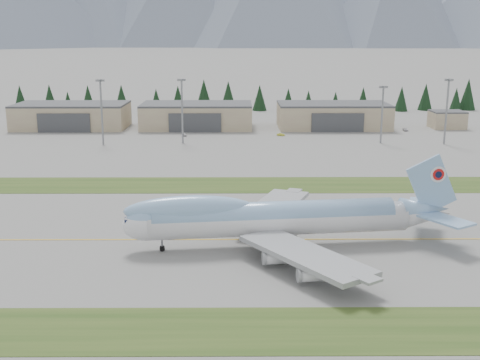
{
  "coord_description": "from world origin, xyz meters",
  "views": [
    {
      "loc": [
        2.4,
        -113.98,
        39.76
      ],
      "look_at": [
        3.2,
        17.68,
        8.0
      ],
      "focal_mm": 45.0,
      "sensor_mm": 36.0,
      "label": 1
    }
  ],
  "objects_px": {
    "hangar_center": "(197,115)",
    "service_vehicle_a": "(184,136)",
    "boeing_747_freighter": "(275,218)",
    "hangar_left": "(72,116)",
    "service_vehicle_b": "(281,136)",
    "service_vehicle_c": "(405,131)",
    "hangar_right": "(333,115)"
  },
  "relations": [
    {
      "from": "hangar_right",
      "to": "service_vehicle_a",
      "type": "height_order",
      "value": "hangar_right"
    },
    {
      "from": "hangar_left",
      "to": "service_vehicle_c",
      "type": "xyz_separation_m",
      "value": [
        144.62,
        -9.9,
        -5.39
      ]
    },
    {
      "from": "service_vehicle_a",
      "to": "hangar_left",
      "type": "bearing_deg",
      "value": 135.26
    },
    {
      "from": "hangar_center",
      "to": "service_vehicle_a",
      "type": "height_order",
      "value": "hangar_center"
    },
    {
      "from": "boeing_747_freighter",
      "to": "hangar_center",
      "type": "distance_m",
      "value": 155.66
    },
    {
      "from": "boeing_747_freighter",
      "to": "hangar_right",
      "type": "relative_size",
      "value": 1.38
    },
    {
      "from": "hangar_center",
      "to": "service_vehicle_b",
      "type": "relative_size",
      "value": 14.81
    },
    {
      "from": "service_vehicle_b",
      "to": "hangar_center",
      "type": "bearing_deg",
      "value": 79.8
    },
    {
      "from": "hangar_left",
      "to": "service_vehicle_b",
      "type": "height_order",
      "value": "hangar_left"
    },
    {
      "from": "boeing_747_freighter",
      "to": "hangar_left",
      "type": "xyz_separation_m",
      "value": [
        -79.81,
        153.66,
        -0.35
      ]
    },
    {
      "from": "hangar_center",
      "to": "boeing_747_freighter",
      "type": "bearing_deg",
      "value": -80.83
    },
    {
      "from": "service_vehicle_a",
      "to": "service_vehicle_c",
      "type": "bearing_deg",
      "value": -12.99
    },
    {
      "from": "boeing_747_freighter",
      "to": "service_vehicle_c",
      "type": "relative_size",
      "value": 16.21
    },
    {
      "from": "hangar_left",
      "to": "hangar_right",
      "type": "distance_m",
      "value": 115.0
    },
    {
      "from": "service_vehicle_a",
      "to": "service_vehicle_c",
      "type": "relative_size",
      "value": 0.9
    },
    {
      "from": "hangar_right",
      "to": "service_vehicle_c",
      "type": "height_order",
      "value": "hangar_right"
    },
    {
      "from": "hangar_right",
      "to": "service_vehicle_b",
      "type": "height_order",
      "value": "hangar_right"
    },
    {
      "from": "service_vehicle_c",
      "to": "hangar_left",
      "type": "bearing_deg",
      "value": 176.23
    },
    {
      "from": "boeing_747_freighter",
      "to": "service_vehicle_b",
      "type": "relative_size",
      "value": 20.46
    },
    {
      "from": "service_vehicle_a",
      "to": "boeing_747_freighter",
      "type": "bearing_deg",
      "value": -98.44
    },
    {
      "from": "service_vehicle_c",
      "to": "service_vehicle_b",
      "type": "bearing_deg",
      "value": -166.73
    },
    {
      "from": "boeing_747_freighter",
      "to": "hangar_right",
      "type": "distance_m",
      "value": 157.64
    },
    {
      "from": "service_vehicle_c",
      "to": "hangar_center",
      "type": "bearing_deg",
      "value": 173.84
    },
    {
      "from": "hangar_left",
      "to": "hangar_center",
      "type": "height_order",
      "value": "same"
    },
    {
      "from": "hangar_left",
      "to": "service_vehicle_b",
      "type": "xyz_separation_m",
      "value": [
        90.48,
        -22.52,
        -5.39
      ]
    },
    {
      "from": "hangar_center",
      "to": "service_vehicle_b",
      "type": "height_order",
      "value": "hangar_center"
    },
    {
      "from": "boeing_747_freighter",
      "to": "service_vehicle_a",
      "type": "relative_size",
      "value": 18.08
    },
    {
      "from": "boeing_747_freighter",
      "to": "service_vehicle_b",
      "type": "distance_m",
      "value": 131.7
    },
    {
      "from": "hangar_center",
      "to": "service_vehicle_b",
      "type": "xyz_separation_m",
      "value": [
        35.48,
        -22.52,
        -5.39
      ]
    },
    {
      "from": "hangar_left",
      "to": "service_vehicle_a",
      "type": "distance_m",
      "value": 56.2
    },
    {
      "from": "service_vehicle_b",
      "to": "service_vehicle_c",
      "type": "bearing_deg",
      "value": -54.66
    },
    {
      "from": "hangar_left",
      "to": "service_vehicle_a",
      "type": "xyz_separation_m",
      "value": [
        51.13,
        -22.71,
        -5.39
      ]
    }
  ]
}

